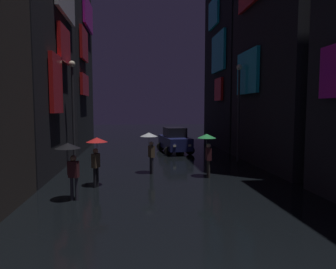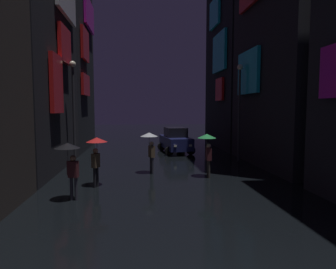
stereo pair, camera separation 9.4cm
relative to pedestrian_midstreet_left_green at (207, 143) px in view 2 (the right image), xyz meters
name	(u,v)px [view 2 (the right image)]	position (x,y,z in m)	size (l,w,h in m)	color
building_left_mid	(21,19)	(-9.45, 2.86, 6.42)	(4.25, 8.96, 16.16)	black
building_left_far	(62,57)	(-9.45, 11.44, 5.91)	(4.25, 8.13, 15.14)	black
building_right_far	(240,36)	(5.51, 11.49, 7.91)	(4.25, 8.23, 19.15)	black
pedestrian_midstreet_left_green	(207,143)	(0.00, 0.00, 0.00)	(0.90, 0.90, 2.12)	#38332D
pedestrian_far_right_black	(69,155)	(-5.85, -3.13, 0.00)	(0.90, 0.90, 2.12)	#2D2D38
pedestrian_foreground_left_red	(96,148)	(-5.14, -1.21, 0.00)	(0.90, 0.90, 2.12)	black
pedestrian_near_crossing_clear	(150,141)	(-2.74, 1.17, 0.00)	(0.90, 0.90, 2.12)	#2D2D38
car_distant	(176,140)	(-0.47, 8.35, -0.74)	(2.59, 4.30, 1.92)	navy
streetlamp_right_far	(239,102)	(3.03, 4.16, 2.10)	(0.36, 0.36, 6.10)	#2D2D33
streetlamp_left_far	(74,102)	(-6.97, 3.42, 2.06)	(0.36, 0.36, 6.03)	#2D2D33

